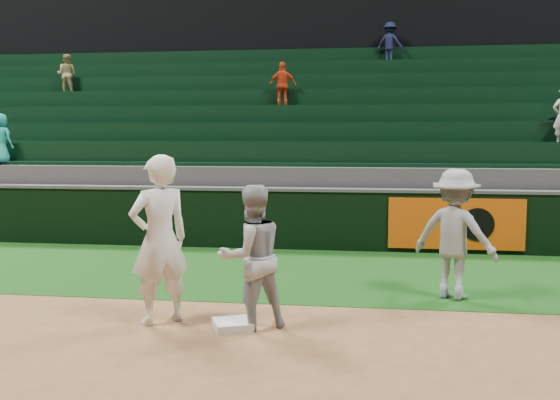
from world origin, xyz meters
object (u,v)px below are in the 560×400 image
(baserunner, at_px, (252,257))
(first_base, at_px, (233,325))
(first_baseman, at_px, (159,240))
(base_coach, at_px, (455,234))

(baserunner, bearing_deg, first_base, -12.58)
(first_baseman, distance_m, baserunner, 1.17)
(first_base, distance_m, base_coach, 3.46)
(first_base, distance_m, first_baseman, 1.37)
(first_baseman, height_order, base_coach, first_baseman)
(baserunner, xyz_separation_m, base_coach, (2.60, 1.72, 0.06))
(first_baseman, xyz_separation_m, baserunner, (1.15, -0.04, -0.18))
(first_baseman, xyz_separation_m, base_coach, (3.75, 1.68, -0.11))
(first_base, bearing_deg, base_coach, 32.61)
(first_baseman, relative_size, baserunner, 1.20)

